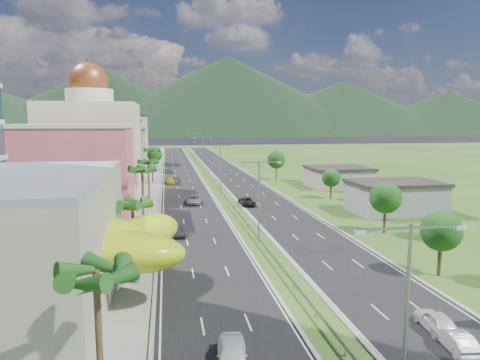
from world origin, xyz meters
TOP-DOWN VIEW (x-y plane):
  - ground at (0.00, 0.00)m, footprint 500.00×500.00m
  - road_left at (-7.50, 90.00)m, footprint 11.00×260.00m
  - road_right at (7.50, 90.00)m, footprint 11.00×260.00m
  - sidewalk_left at (-17.00, 90.00)m, footprint 7.00×260.00m
  - median_guardrail at (0.00, 71.99)m, footprint 0.10×216.06m
  - streetlight_median_a at (0.00, -25.00)m, footprint 6.04×0.25m
  - streetlight_median_b at (0.00, 10.00)m, footprint 6.04×0.25m
  - streetlight_median_c at (0.00, 50.00)m, footprint 6.04×0.25m
  - streetlight_median_d at (0.00, 95.00)m, footprint 6.04×0.25m
  - streetlight_median_e at (0.00, 140.00)m, footprint 6.04×0.25m
  - lime_canopy at (-20.00, -4.00)m, footprint 18.00×15.00m
  - pink_shophouse at (-28.00, 32.00)m, footprint 20.00×15.00m
  - domed_building at (-28.00, 55.00)m, footprint 20.00×20.00m
  - midrise_grey at (-27.00, 80.00)m, footprint 16.00×15.00m
  - midrise_beige at (-27.00, 102.00)m, footprint 16.00×15.00m
  - midrise_white at (-27.00, 125.00)m, footprint 16.00×15.00m
  - shed_near at (28.00, 25.00)m, footprint 15.00×10.00m
  - shed_far at (30.00, 55.00)m, footprint 14.00×12.00m
  - palm_tree_a at (-15.50, -22.00)m, footprint 3.60×3.60m
  - palm_tree_b at (-15.50, 2.00)m, footprint 3.60×3.60m
  - palm_tree_c at (-15.50, 22.00)m, footprint 3.60×3.60m
  - palm_tree_d at (-15.50, 45.00)m, footprint 3.60×3.60m
  - palm_tree_e at (-15.50, 70.00)m, footprint 3.60×3.60m
  - leafy_tree_lfar at (-15.50, 95.00)m, footprint 4.90×4.90m
  - leafy_tree_ra at (16.00, -5.00)m, footprint 4.20×4.20m
  - leafy_tree_rb at (19.00, 12.00)m, footprint 4.55×4.55m
  - leafy_tree_rc at (22.00, 40.00)m, footprint 3.85×3.85m
  - leafy_tree_rd at (18.00, 70.00)m, footprint 4.90×4.90m
  - mountain_ridge at (60.00, 450.00)m, footprint 860.00×140.00m
  - car_white_near_left at (-7.90, -17.94)m, footprint 2.55×5.08m
  - car_dark_left at (-10.62, 15.50)m, footprint 2.31×4.81m
  - car_silver_mid_left at (-6.69, 39.02)m, footprint 3.20×6.05m
  - car_yellow_far_left at (-11.00, 67.97)m, footprint 2.64×5.22m
  - car_white_near_right at (8.32, -15.84)m, footprint 2.26×4.71m
  - car_silver_right at (7.96, -18.50)m, footprint 2.02×4.47m
  - car_dark_far_right at (3.20, 35.84)m, footprint 2.78×5.66m
  - motorcycle at (-11.64, 9.11)m, footprint 0.78×1.92m

SIDE VIEW (x-z plane):
  - ground at x=0.00m, z-range 0.00..0.00m
  - mountain_ridge at x=60.00m, z-range -45.00..45.00m
  - road_left at x=-7.50m, z-range 0.00..0.04m
  - road_right at x=7.50m, z-range 0.00..0.04m
  - sidewalk_left at x=-17.00m, z-range 0.00..0.12m
  - median_guardrail at x=0.00m, z-range 0.24..1.00m
  - motorcycle at x=-11.64m, z-range 0.04..1.23m
  - car_silver_right at x=7.96m, z-range 0.04..1.46m
  - car_yellow_far_left at x=-11.00m, z-range 0.04..1.49m
  - car_dark_left at x=-10.62m, z-range 0.04..1.56m
  - car_dark_far_right at x=3.20m, z-range 0.04..1.59m
  - car_white_near_right at x=8.32m, z-range 0.04..1.59m
  - car_silver_mid_left at x=-6.69m, z-range 0.04..1.66m
  - car_white_near_left at x=-7.90m, z-range 0.04..1.70m
  - shed_far at x=30.00m, z-range 0.00..4.40m
  - shed_near at x=28.00m, z-range 0.00..5.00m
  - leafy_tree_rc at x=22.00m, z-range 1.21..7.54m
  - leafy_tree_ra at x=16.00m, z-range 1.33..8.23m
  - lime_canopy at x=-20.00m, z-range 1.29..8.69m
  - leafy_tree_rb at x=19.00m, z-range 1.44..8.92m
  - leafy_tree_lfar at x=-15.50m, z-range 1.55..9.60m
  - leafy_tree_rd at x=18.00m, z-range 1.55..9.60m
  - midrise_beige at x=-27.00m, z-range 0.00..13.00m
  - streetlight_median_a at x=0.00m, z-range 1.25..12.25m
  - streetlight_median_b at x=0.00m, z-range 1.25..12.25m
  - streetlight_median_c at x=0.00m, z-range 1.25..12.25m
  - streetlight_median_d at x=0.00m, z-range 1.25..12.25m
  - streetlight_median_e at x=0.00m, z-range 1.25..12.25m
  - palm_tree_b at x=-15.50m, z-range 3.01..11.11m
  - pink_shophouse at x=-28.00m, z-range 0.00..15.00m
  - palm_tree_d at x=-15.50m, z-range 3.24..11.84m
  - midrise_grey at x=-27.00m, z-range 0.00..16.00m
  - palm_tree_a at x=-15.50m, z-range 3.47..12.57m
  - palm_tree_e at x=-15.50m, z-range 3.61..13.01m
  - palm_tree_c at x=-15.50m, z-range 3.70..13.30m
  - midrise_white at x=-27.00m, z-range 0.00..18.00m
  - domed_building at x=-28.00m, z-range -3.00..25.70m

